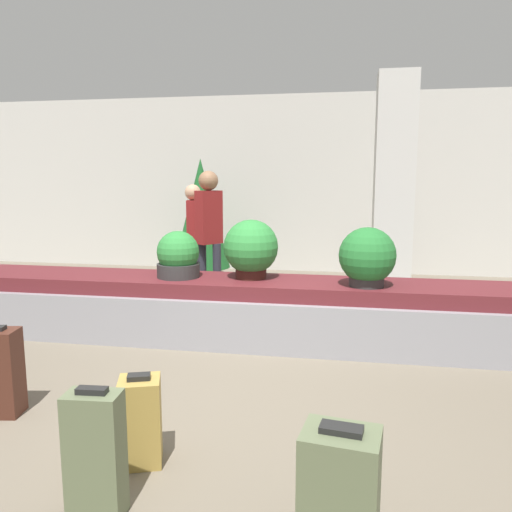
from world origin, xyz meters
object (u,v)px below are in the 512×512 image
(suitcase_2, at_px, (340,486))
(potted_plant_0, at_px, (367,258))
(traveler_0, at_px, (193,230))
(traveler_1, at_px, (209,226))
(decorated_tree, at_px, (201,214))
(potted_plant_1, at_px, (178,257))
(suitcase_1, at_px, (140,421))
(suitcase_3, at_px, (95,455))
(potted_plant_2, at_px, (251,249))
(pillar, at_px, (393,186))

(suitcase_2, relative_size, potted_plant_0, 0.98)
(traveler_0, xyz_separation_m, traveler_1, (0.42, -0.68, 0.13))
(potted_plant_0, distance_m, decorated_tree, 4.26)
(suitcase_2, height_order, traveler_0, traveler_0)
(traveler_1, bearing_deg, suitcase_2, 60.85)
(potted_plant_0, distance_m, potted_plant_1, 1.97)
(potted_plant_1, relative_size, traveler_0, 0.31)
(traveler_0, relative_size, decorated_tree, 0.79)
(suitcase_2, xyz_separation_m, traveler_1, (-1.74, 4.05, 0.82))
(suitcase_1, bearing_deg, decorated_tree, 83.76)
(suitcase_1, xyz_separation_m, traveler_1, (-0.56, 3.60, 0.83))
(suitcase_3, bearing_deg, potted_plant_2, 81.02)
(traveler_0, height_order, traveler_1, traveler_1)
(suitcase_1, distance_m, decorated_tree, 5.82)
(traveler_1, height_order, decorated_tree, decorated_tree)
(potted_plant_1, bearing_deg, suitcase_3, -79.32)
(pillar, bearing_deg, decorated_tree, 168.86)
(suitcase_1, bearing_deg, potted_plant_0, 39.67)
(pillar, xyz_separation_m, traveler_1, (-2.42, -1.40, -0.51))
(suitcase_3, relative_size, potted_plant_0, 1.18)
(pillar, distance_m, potted_plant_0, 2.84)
(suitcase_1, distance_m, potted_plant_0, 2.76)
(suitcase_2, bearing_deg, suitcase_3, -169.45)
(potted_plant_0, bearing_deg, decorated_tree, 128.49)
(pillar, bearing_deg, potted_plant_0, -99.68)
(potted_plant_0, bearing_deg, suitcase_3, -117.11)
(suitcase_1, height_order, traveler_1, traveler_1)
(potted_plant_0, distance_m, potted_plant_2, 1.21)
(potted_plant_0, bearing_deg, traveler_1, 145.95)
(potted_plant_2, height_order, traveler_1, traveler_1)
(suitcase_1, xyz_separation_m, potted_plant_0, (1.40, 2.28, 0.67))
(potted_plant_1, bearing_deg, decorated_tree, 102.01)
(suitcase_3, relative_size, traveler_1, 0.38)
(suitcase_3, height_order, potted_plant_0, potted_plant_0)
(suitcase_1, relative_size, traveler_0, 0.34)
(pillar, height_order, potted_plant_1, pillar)
(potted_plant_2, distance_m, traveler_0, 2.16)
(suitcase_2, bearing_deg, pillar, 91.08)
(suitcase_1, xyz_separation_m, suitcase_3, (-0.03, -0.50, 0.06))
(potted_plant_1, relative_size, potted_plant_2, 0.80)
(pillar, height_order, traveler_1, pillar)
(suitcase_3, relative_size, traveler_0, 0.42)
(suitcase_2, xyz_separation_m, traveler_0, (-2.17, 4.73, 0.69))
(suitcase_2, relative_size, potted_plant_2, 0.92)
(potted_plant_1, distance_m, traveler_1, 1.22)
(pillar, distance_m, decorated_tree, 3.21)
(suitcase_3, distance_m, decorated_tree, 6.28)
(suitcase_1, distance_m, suitcase_3, 0.50)
(suitcase_2, bearing_deg, potted_plant_0, 93.68)
(decorated_tree, bearing_deg, potted_plant_1, -77.99)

